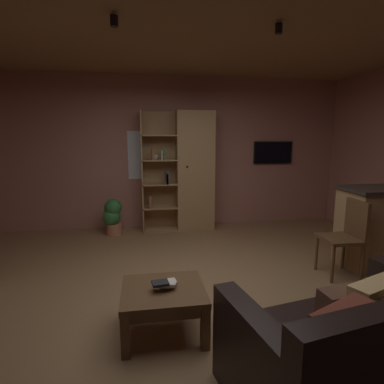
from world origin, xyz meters
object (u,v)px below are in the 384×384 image
bookshelf_cabinet (190,172)px  coffee_table (163,297)px  potted_floor_plant (113,216)px  table_book_2 (160,283)px  dining_chair (347,233)px  leather_couch (357,353)px  table_book_1 (168,284)px  wall_mounted_tv (273,153)px  table_book_0 (168,282)px

bookshelf_cabinet → coffee_table: (-0.69, -3.00, -0.72)m
coffee_table → potted_floor_plant: potted_floor_plant is taller
table_book_2 → dining_chair: size_ratio=0.15×
table_book_2 → potted_floor_plant: (-0.64, 2.87, -0.13)m
dining_chair → coffee_table: bearing=-161.1°
bookshelf_cabinet → potted_floor_plant: bookshelf_cabinet is taller
table_book_2 → potted_floor_plant: potted_floor_plant is taller
dining_chair → bookshelf_cabinet: bearing=124.5°
bookshelf_cabinet → table_book_2: size_ratio=15.59×
coffee_table → dining_chair: bearing=18.9°
leather_couch → table_book_1: bearing=142.4°
table_book_2 → wall_mounted_tv: 4.11m
table_book_1 → dining_chair: bearing=19.3°
bookshelf_cabinet → wall_mounted_tv: 1.69m
table_book_0 → dining_chair: 2.29m
leather_couch → table_book_2: leather_couch is taller
table_book_0 → table_book_2: size_ratio=0.98×
table_book_0 → dining_chair: (2.18, 0.69, 0.12)m
dining_chair → table_book_0: bearing=-162.5°
wall_mounted_tv → potted_floor_plant: bearing=-172.8°
coffee_table → table_book_1: bearing=-7.3°
table_book_2 → potted_floor_plant: bearing=102.6°
bookshelf_cabinet → potted_floor_plant: 1.54m
table_book_0 → table_book_2: 0.14m
table_book_2 → table_book_0: bearing=54.6°
coffee_table → potted_floor_plant: size_ratio=1.11×
bookshelf_cabinet → leather_couch: 3.96m
bookshelf_cabinet → table_book_0: 3.06m
table_book_2 → dining_chair: dining_chair is taller
leather_couch → dining_chair: dining_chair is taller
leather_couch → bookshelf_cabinet: bearing=96.8°
potted_floor_plant → wall_mounted_tv: 3.20m
table_book_1 → dining_chair: dining_chair is taller
table_book_2 → dining_chair: 2.39m
bookshelf_cabinet → coffee_table: bearing=-103.0°
dining_chair → leather_couch: bearing=-123.5°
coffee_table → table_book_1: (0.04, -0.00, 0.12)m
leather_couch → table_book_1: leather_couch is taller
coffee_table → potted_floor_plant: bearing=103.3°
table_book_1 → table_book_2: bearing=-155.9°
table_book_1 → table_book_2: 0.07m
table_book_2 → wall_mounted_tv: wall_mounted_tv is taller
table_book_2 → wall_mounted_tv: bearing=53.9°
coffee_table → table_book_1: size_ratio=5.22×
coffee_table → table_book_1: 0.13m
potted_floor_plant → coffee_table: bearing=-76.7°
table_book_1 → wall_mounted_tv: size_ratio=0.18×
table_book_0 → table_book_1: size_ratio=1.00×
leather_couch → wall_mounted_tv: bearing=73.8°
coffee_table → wall_mounted_tv: size_ratio=0.92×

